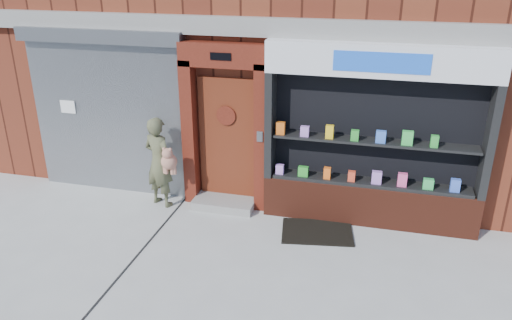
% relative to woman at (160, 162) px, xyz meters
% --- Properties ---
extents(ground, '(80.00, 80.00, 0.00)m').
position_rel_woman_xyz_m(ground, '(1.87, -1.54, -0.83)').
color(ground, '#9E9E99').
rests_on(ground, ground).
extents(shutter_bay, '(3.10, 0.30, 3.04)m').
position_rel_woman_xyz_m(shutter_bay, '(-1.13, 0.39, 0.89)').
color(shutter_bay, gray).
rests_on(shutter_bay, ground).
extents(red_door_bay, '(1.52, 0.58, 2.90)m').
position_rel_woman_xyz_m(red_door_bay, '(1.12, 0.32, 0.63)').
color(red_door_bay, '#4A150C').
rests_on(red_door_bay, ground).
extents(pharmacy_bay, '(3.50, 0.41, 3.00)m').
position_rel_woman_xyz_m(pharmacy_bay, '(3.62, 0.28, 0.54)').
color(pharmacy_bay, '#582215').
rests_on(pharmacy_bay, ground).
extents(woman, '(0.75, 0.57, 1.65)m').
position_rel_woman_xyz_m(woman, '(0.00, 0.00, 0.00)').
color(woman, '#515336').
rests_on(woman, ground).
extents(doormat, '(1.25, 0.97, 0.03)m').
position_rel_woman_xyz_m(doormat, '(2.86, -0.32, -0.82)').
color(doormat, black).
rests_on(doormat, ground).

